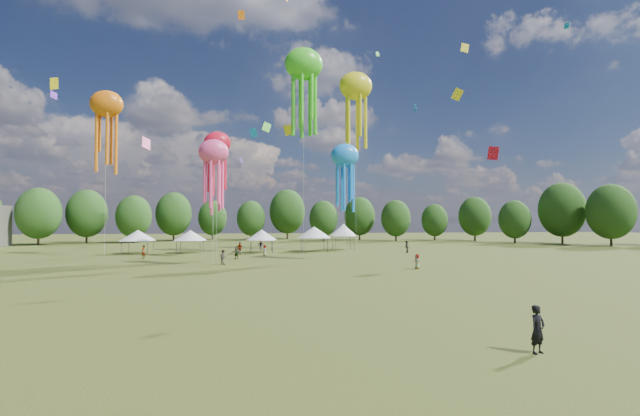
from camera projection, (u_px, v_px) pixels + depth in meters
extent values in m
plane|color=#384416|center=(320.00, 355.00, 16.23)|extent=(300.00, 300.00, 0.00)
imported|color=black|center=(538.00, 329.00, 16.37)|extent=(0.78, 0.65, 1.83)
imported|color=gray|center=(223.00, 257.00, 48.85)|extent=(1.04, 1.02, 1.69)
imported|color=gray|center=(265.00, 250.00, 60.71)|extent=(0.55, 0.80, 1.60)
imported|color=gray|center=(407.00, 247.00, 66.70)|extent=(0.75, 0.94, 1.83)
imported|color=gray|center=(261.00, 245.00, 72.66)|extent=(1.26, 0.85, 1.81)
imported|color=gray|center=(240.00, 248.00, 63.44)|extent=(1.14, 0.91, 1.81)
imported|color=gray|center=(236.00, 253.00, 55.87)|extent=(1.61, 1.12, 1.67)
imported|color=gray|center=(143.00, 252.00, 56.23)|extent=(0.58, 0.74, 1.81)
imported|color=gray|center=(417.00, 262.00, 44.72)|extent=(0.75, 0.88, 1.54)
cylinder|color=#47474C|center=(121.00, 248.00, 63.12)|extent=(0.08, 0.08, 1.88)
cylinder|color=#47474C|center=(129.00, 247.00, 66.74)|extent=(0.08, 0.08, 1.88)
cylinder|color=#47474C|center=(147.00, 248.00, 63.63)|extent=(0.08, 0.08, 1.88)
cylinder|color=#47474C|center=(153.00, 247.00, 67.25)|extent=(0.08, 0.08, 1.88)
cube|color=white|center=(138.00, 241.00, 65.21)|extent=(4.06, 4.06, 0.10)
cone|color=white|center=(138.00, 235.00, 65.24)|extent=(5.27, 5.27, 1.61)
cylinder|color=#47474C|center=(176.00, 248.00, 64.41)|extent=(0.08, 0.08, 1.86)
cylinder|color=#47474C|center=(181.00, 246.00, 67.87)|extent=(0.08, 0.08, 1.86)
cylinder|color=#47474C|center=(200.00, 248.00, 64.89)|extent=(0.08, 0.08, 1.86)
cylinder|color=#47474C|center=(203.00, 246.00, 68.35)|extent=(0.08, 0.08, 1.86)
cube|color=white|center=(190.00, 241.00, 66.41)|extent=(3.89, 3.89, 0.10)
cone|color=white|center=(190.00, 235.00, 66.43)|extent=(5.05, 5.05, 1.59)
cylinder|color=#47474C|center=(251.00, 247.00, 65.32)|extent=(0.08, 0.08, 1.90)
cylinder|color=#47474C|center=(251.00, 246.00, 68.58)|extent=(0.08, 0.08, 1.90)
cylinder|color=#47474C|center=(272.00, 247.00, 65.77)|extent=(0.08, 0.08, 1.90)
cylinder|color=#47474C|center=(272.00, 246.00, 69.03)|extent=(0.08, 0.08, 1.90)
cube|color=white|center=(262.00, 240.00, 67.20)|extent=(3.70, 3.70, 0.10)
cone|color=white|center=(262.00, 235.00, 67.23)|extent=(4.80, 4.80, 1.63)
cylinder|color=#47474C|center=(303.00, 246.00, 67.66)|extent=(0.08, 0.08, 2.13)
cylinder|color=#47474C|center=(301.00, 244.00, 71.48)|extent=(0.08, 0.08, 2.13)
cylinder|color=#47474C|center=(328.00, 245.00, 68.19)|extent=(0.08, 0.08, 2.13)
cylinder|color=#47474C|center=(324.00, 244.00, 72.01)|extent=(0.08, 0.08, 2.13)
cube|color=white|center=(314.00, 238.00, 69.87)|extent=(4.25, 4.25, 0.10)
cone|color=white|center=(314.00, 232.00, 69.89)|extent=(5.53, 5.53, 1.83)
cylinder|color=#47474C|center=(336.00, 244.00, 71.20)|extent=(0.08, 0.08, 2.34)
cylinder|color=#47474C|center=(333.00, 243.00, 74.29)|extent=(0.08, 0.08, 2.34)
cylinder|color=#47474C|center=(354.00, 244.00, 71.63)|extent=(0.08, 0.08, 2.34)
cylinder|color=#47474C|center=(350.00, 243.00, 74.72)|extent=(0.08, 0.08, 2.34)
cube|color=white|center=(343.00, 236.00, 72.99)|extent=(3.52, 3.52, 0.10)
cone|color=white|center=(343.00, 230.00, 73.02)|extent=(4.58, 4.58, 2.01)
ellipsoid|color=red|center=(217.00, 143.00, 57.67)|extent=(3.57, 2.50, 3.03)
cylinder|color=beige|center=(217.00, 200.00, 57.45)|extent=(0.03, 0.03, 15.53)
ellipsoid|color=#43DB24|center=(304.00, 64.00, 63.98)|extent=(5.74, 4.02, 4.88)
cylinder|color=beige|center=(304.00, 159.00, 63.58)|extent=(0.03, 0.03, 28.47)
ellipsoid|color=#1B89FA|center=(345.00, 156.00, 54.05)|extent=(3.55, 2.49, 3.02)
cylinder|color=beige|center=(345.00, 208.00, 53.86)|extent=(0.03, 0.03, 13.27)
ellipsoid|color=orange|center=(107.00, 104.00, 59.22)|extent=(4.41, 3.09, 3.75)
cylinder|color=beige|center=(105.00, 180.00, 58.92)|extent=(0.03, 0.03, 21.20)
ellipsoid|color=#FF4B8F|center=(214.00, 152.00, 47.77)|extent=(3.35, 2.35, 2.85)
cylinder|color=beige|center=(213.00, 209.00, 47.59)|extent=(0.03, 0.03, 12.72)
ellipsoid|color=yellow|center=(356.00, 86.00, 70.11)|extent=(5.47, 3.83, 4.65)
cylinder|color=beige|center=(356.00, 168.00, 69.72)|extent=(0.03, 0.03, 27.11)
cube|color=orange|center=(241.00, 15.00, 49.69)|extent=(0.84, 0.48, 1.09)
cube|color=yellow|center=(288.00, 130.00, 78.86)|extent=(1.81, 1.08, 1.98)
cube|color=#43DB24|center=(378.00, 54.00, 77.31)|extent=(0.72, 0.36, 0.88)
cube|color=#19AEDB|center=(254.00, 133.00, 66.29)|extent=(1.36, 0.18, 1.59)
cube|color=yellow|center=(465.00, 48.00, 57.22)|extent=(1.31, 0.44, 1.50)
cube|color=#FF4B8F|center=(146.00, 143.00, 72.74)|extent=(1.23, 2.12, 2.42)
cube|color=purple|center=(54.00, 95.00, 52.64)|extent=(0.76, 1.13, 1.19)
cube|color=yellow|center=(457.00, 94.00, 67.85)|extent=(1.89, 0.67, 2.12)
cube|color=#1B89FA|center=(415.00, 108.00, 80.76)|extent=(0.39, 1.45, 1.64)
cube|color=#19AEDB|center=(567.00, 26.00, 48.58)|extent=(0.44, 0.64, 0.74)
cube|color=#FF4B8F|center=(97.00, 165.00, 75.01)|extent=(0.91, 2.18, 2.39)
cube|color=purple|center=(241.00, 161.00, 67.11)|extent=(0.80, 1.23, 1.22)
cube|color=red|center=(493.00, 153.00, 54.10)|extent=(0.99, 1.31, 1.88)
cube|color=yellow|center=(54.00, 84.00, 37.71)|extent=(0.65, 1.17, 1.16)
cube|color=#43DB24|center=(267.00, 127.00, 72.48)|extent=(1.69, 0.82, 1.98)
cylinder|color=#38281C|center=(38.00, 237.00, 87.19)|extent=(0.44, 0.44, 3.36)
ellipsoid|color=#224517|center=(39.00, 213.00, 87.33)|extent=(8.40, 8.40, 10.51)
cylinder|color=#38281C|center=(87.00, 235.00, 95.32)|extent=(0.44, 0.44, 3.41)
ellipsoid|color=#224517|center=(87.00, 213.00, 95.46)|extent=(8.53, 8.53, 10.66)
cylinder|color=#38281C|center=(133.00, 236.00, 96.24)|extent=(0.44, 0.44, 3.07)
ellipsoid|color=#224517|center=(134.00, 216.00, 96.36)|extent=(7.66, 7.66, 9.58)
cylinder|color=#38281C|center=(174.00, 234.00, 105.45)|extent=(0.44, 0.44, 3.43)
ellipsoid|color=#224517|center=(174.00, 214.00, 105.59)|extent=(8.58, 8.58, 10.73)
cylinder|color=#38281C|center=(212.00, 234.00, 112.22)|extent=(0.44, 0.44, 2.95)
ellipsoid|color=#224517|center=(213.00, 218.00, 112.34)|extent=(7.37, 7.37, 9.21)
cylinder|color=#38281C|center=(251.00, 234.00, 109.74)|extent=(0.44, 0.44, 2.89)
ellipsoid|color=#224517|center=(251.00, 218.00, 109.86)|extent=(7.23, 7.23, 9.04)
cylinder|color=#38281C|center=(287.00, 232.00, 115.46)|extent=(0.44, 0.44, 3.84)
ellipsoid|color=#224517|center=(287.00, 211.00, 115.62)|extent=(9.60, 9.60, 11.99)
cylinder|color=#38281C|center=(324.00, 235.00, 105.65)|extent=(0.44, 0.44, 2.84)
ellipsoid|color=#224517|center=(324.00, 218.00, 105.77)|extent=(7.11, 7.11, 8.89)
cylinder|color=#38281C|center=(360.00, 234.00, 109.57)|extent=(0.44, 0.44, 3.16)
ellipsoid|color=#224517|center=(360.00, 216.00, 109.69)|extent=(7.91, 7.91, 9.88)
cylinder|color=#38281C|center=(396.00, 235.00, 104.94)|extent=(0.44, 0.44, 2.88)
ellipsoid|color=#224517|center=(396.00, 218.00, 105.06)|extent=(7.21, 7.21, 9.01)
cylinder|color=#38281C|center=(435.00, 235.00, 108.36)|extent=(0.44, 0.44, 2.63)
ellipsoid|color=#224517|center=(435.00, 220.00, 108.47)|extent=(6.57, 6.57, 8.22)
cylinder|color=#38281C|center=(475.00, 234.00, 106.13)|extent=(0.44, 0.44, 3.13)
ellipsoid|color=#224517|center=(475.00, 216.00, 106.26)|extent=(7.81, 7.81, 9.77)
cylinder|color=#38281C|center=(515.00, 237.00, 94.76)|extent=(0.44, 0.44, 2.72)
ellipsoid|color=#224517|center=(515.00, 219.00, 94.87)|extent=(6.80, 6.80, 8.50)
cylinder|color=#38281C|center=(562.00, 235.00, 93.19)|extent=(0.44, 0.44, 3.81)
ellipsoid|color=#224517|center=(562.00, 210.00, 93.35)|extent=(9.52, 9.52, 11.90)
cylinder|color=#38281C|center=(611.00, 237.00, 84.65)|extent=(0.44, 0.44, 3.51)
ellipsoid|color=#224517|center=(611.00, 212.00, 84.80)|extent=(8.78, 8.78, 10.97)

